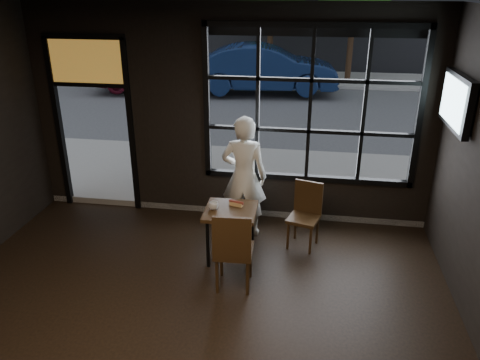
% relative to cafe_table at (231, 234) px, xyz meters
% --- Properties ---
extents(ceiling, '(6.00, 7.00, 0.02)m').
position_rel_cafe_table_xyz_m(ceiling, '(-0.27, -2.23, 2.85)').
color(ceiling, black).
rests_on(ceiling, ground).
extents(window_frame, '(3.06, 0.12, 2.28)m').
position_rel_cafe_table_xyz_m(window_frame, '(0.93, 1.27, 1.44)').
color(window_frame, black).
rests_on(window_frame, ground).
extents(stained_transom, '(1.20, 0.06, 0.70)m').
position_rel_cafe_table_xyz_m(stained_transom, '(-2.37, 1.27, 1.99)').
color(stained_transom, orange).
rests_on(stained_transom, ground).
extents(street_asphalt, '(60.00, 41.00, 0.04)m').
position_rel_cafe_table_xyz_m(street_asphalt, '(-0.27, 21.77, -0.38)').
color(street_asphalt, '#545456').
rests_on(street_asphalt, ground).
extents(cafe_table, '(0.68, 0.68, 0.72)m').
position_rel_cafe_table_xyz_m(cafe_table, '(0.00, 0.00, 0.00)').
color(cafe_table, '#31200F').
rests_on(cafe_table, floor).
extents(chair_near, '(0.47, 0.47, 1.03)m').
position_rel_cafe_table_xyz_m(chair_near, '(0.15, -0.61, 0.15)').
color(chair_near, '#31200F').
rests_on(chair_near, floor).
extents(chair_window, '(0.49, 0.49, 0.92)m').
position_rel_cafe_table_xyz_m(chair_window, '(0.94, 0.45, 0.10)').
color(chair_window, '#31200F').
rests_on(chair_window, floor).
extents(man, '(0.66, 0.44, 1.77)m').
position_rel_cafe_table_xyz_m(man, '(0.07, 0.71, 0.53)').
color(man, white).
rests_on(man, floor).
extents(hotdog, '(0.21, 0.13, 0.06)m').
position_rel_cafe_table_xyz_m(hotdog, '(0.05, 0.12, 0.38)').
color(hotdog, tan).
rests_on(hotdog, cafe_table).
extents(cup, '(0.15, 0.15, 0.10)m').
position_rel_cafe_table_xyz_m(cup, '(-0.22, -0.02, 0.40)').
color(cup, silver).
rests_on(cup, cafe_table).
extents(tv, '(0.13, 1.10, 0.65)m').
position_rel_cafe_table_xyz_m(tv, '(2.66, 0.51, 1.74)').
color(tv, black).
rests_on(tv, wall_right).
extents(navy_car, '(4.79, 2.11, 1.53)m').
position_rel_cafe_table_xyz_m(navy_car, '(-0.66, 9.94, 0.51)').
color(navy_car, '#0F1E40').
rests_on(navy_car, street_asphalt).
extents(maroon_car, '(4.60, 2.58, 1.48)m').
position_rel_cafe_table_xyz_m(maroon_car, '(-4.32, 9.87, 0.48)').
color(maroon_car, '#4A0A17').
rests_on(maroon_car, street_asphalt).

